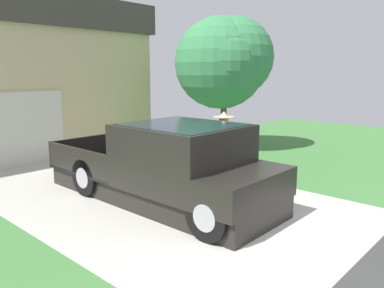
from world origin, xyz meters
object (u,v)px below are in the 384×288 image
at_px(person_with_hat, 223,146).
at_px(handbag, 238,185).
at_px(pickup_truck, 174,168).
at_px(front_yard_tree, 226,61).

height_order(person_with_hat, handbag, person_with_hat).
bearing_deg(pickup_truck, handbag, 161.49).
height_order(pickup_truck, person_with_hat, person_with_hat).
height_order(pickup_truck, handbag, pickup_truck).
relative_size(person_with_hat, handbag, 4.07).
bearing_deg(handbag, front_yard_tree, 41.45).
height_order(handbag, front_yard_tree, front_yard_tree).
bearing_deg(pickup_truck, person_with_hat, 173.00).
height_order(person_with_hat, front_yard_tree, front_yard_tree).
bearing_deg(person_with_hat, pickup_truck, 17.83).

